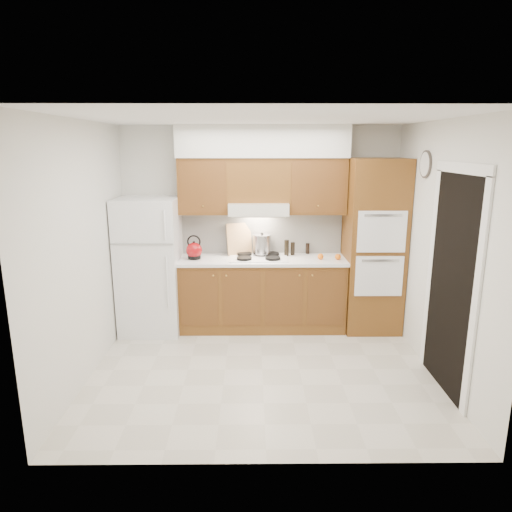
% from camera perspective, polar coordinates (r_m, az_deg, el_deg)
% --- Properties ---
extents(floor, '(3.60, 3.60, 0.00)m').
position_cam_1_polar(floor, '(5.06, 0.78, -13.99)').
color(floor, beige).
rests_on(floor, ground).
extents(ceiling, '(3.60, 3.60, 0.00)m').
position_cam_1_polar(ceiling, '(4.49, 0.90, 16.87)').
color(ceiling, white).
rests_on(ceiling, wall_back).
extents(wall_back, '(3.60, 0.02, 2.60)m').
position_cam_1_polar(wall_back, '(6.08, 0.51, 3.70)').
color(wall_back, silver).
rests_on(wall_back, floor).
extents(wall_left, '(0.02, 3.00, 2.60)m').
position_cam_1_polar(wall_left, '(4.91, -20.69, 0.43)').
color(wall_left, silver).
rests_on(wall_left, floor).
extents(wall_right, '(0.02, 3.00, 2.60)m').
position_cam_1_polar(wall_right, '(4.98, 22.00, 0.51)').
color(wall_right, silver).
rests_on(wall_right, floor).
extents(fridge, '(0.75, 0.72, 1.72)m').
position_cam_1_polar(fridge, '(5.96, -13.08, -1.18)').
color(fridge, white).
rests_on(fridge, floor).
extents(base_cabinets, '(2.11, 0.60, 0.90)m').
position_cam_1_polar(base_cabinets, '(5.99, 0.78, -4.83)').
color(base_cabinets, brown).
rests_on(base_cabinets, floor).
extents(countertop, '(2.13, 0.62, 0.04)m').
position_cam_1_polar(countertop, '(5.85, 0.80, -0.49)').
color(countertop, white).
rests_on(countertop, base_cabinets).
extents(backsplash, '(2.11, 0.03, 0.56)m').
position_cam_1_polar(backsplash, '(6.08, 0.74, 2.93)').
color(backsplash, white).
rests_on(backsplash, countertop).
extents(oven_cabinet, '(0.70, 0.65, 2.20)m').
position_cam_1_polar(oven_cabinet, '(6.00, 14.45, 1.19)').
color(oven_cabinet, brown).
rests_on(oven_cabinet, floor).
extents(upper_cab_left, '(0.63, 0.33, 0.70)m').
position_cam_1_polar(upper_cab_left, '(5.87, -6.53, 8.69)').
color(upper_cab_left, brown).
rests_on(upper_cab_left, wall_back).
extents(upper_cab_right, '(0.73, 0.33, 0.70)m').
position_cam_1_polar(upper_cab_right, '(5.90, 7.59, 8.68)').
color(upper_cab_right, brown).
rests_on(upper_cab_right, wall_back).
extents(range_hood, '(0.75, 0.45, 0.15)m').
position_cam_1_polar(range_hood, '(5.81, 0.31, 5.99)').
color(range_hood, silver).
rests_on(range_hood, wall_back).
extents(upper_cab_over_hood, '(0.75, 0.33, 0.55)m').
position_cam_1_polar(upper_cab_over_hood, '(5.84, 0.30, 9.48)').
color(upper_cab_over_hood, brown).
rests_on(upper_cab_over_hood, range_hood).
extents(soffit, '(2.13, 0.36, 0.40)m').
position_cam_1_polar(soffit, '(5.81, 0.82, 14.15)').
color(soffit, silver).
rests_on(soffit, wall_back).
extents(cooktop, '(0.74, 0.50, 0.01)m').
position_cam_1_polar(cooktop, '(5.86, 0.31, -0.19)').
color(cooktop, white).
rests_on(cooktop, countertop).
extents(doorway, '(0.02, 0.90, 2.10)m').
position_cam_1_polar(doorway, '(4.73, 23.19, -3.41)').
color(doorway, black).
rests_on(doorway, floor).
extents(wall_clock, '(0.02, 0.30, 0.30)m').
position_cam_1_polar(wall_clock, '(5.38, 20.44, 10.70)').
color(wall_clock, '#3F3833').
rests_on(wall_clock, wall_right).
extents(kettle, '(0.24, 0.24, 0.21)m').
position_cam_1_polar(kettle, '(5.84, -7.74, 0.70)').
color(kettle, maroon).
rests_on(kettle, countertop).
extents(cutting_board, '(0.35, 0.21, 0.43)m').
position_cam_1_polar(cutting_board, '(6.01, -2.11, 2.04)').
color(cutting_board, tan).
rests_on(cutting_board, countertop).
extents(stock_pot, '(0.27, 0.27, 0.24)m').
position_cam_1_polar(stock_pot, '(5.96, 0.74, 1.46)').
color(stock_pot, '#AAA9AE').
rests_on(stock_pot, cooktop).
extents(condiment_a, '(0.07, 0.07, 0.21)m').
position_cam_1_polar(condiment_a, '(5.98, 3.84, 1.01)').
color(condiment_a, black).
rests_on(condiment_a, countertop).
extents(condiment_b, '(0.06, 0.06, 0.17)m').
position_cam_1_polar(condiment_b, '(6.03, 4.61, 0.93)').
color(condiment_b, black).
rests_on(condiment_b, countertop).
extents(condiment_c, '(0.06, 0.06, 0.14)m').
position_cam_1_polar(condiment_c, '(6.13, 6.46, 0.95)').
color(condiment_c, black).
rests_on(condiment_c, countertop).
extents(orange_near, '(0.08, 0.08, 0.08)m').
position_cam_1_polar(orange_near, '(5.86, 10.20, -0.11)').
color(orange_near, orange).
rests_on(orange_near, countertop).
extents(orange_far, '(0.08, 0.08, 0.08)m').
position_cam_1_polar(orange_far, '(5.84, 8.06, -0.06)').
color(orange_far, '#FF980D').
rests_on(orange_far, countertop).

